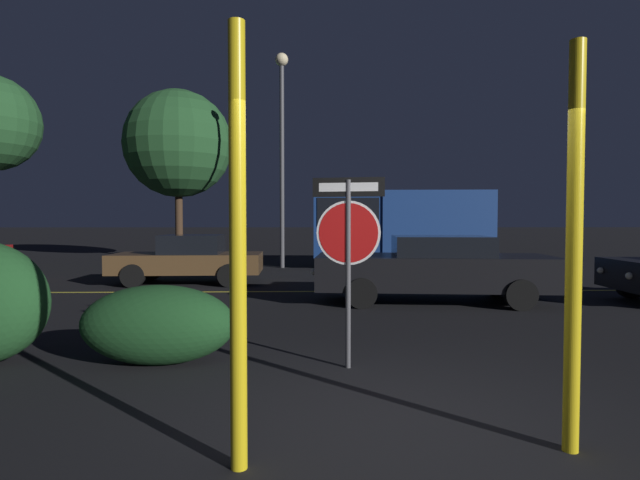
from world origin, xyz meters
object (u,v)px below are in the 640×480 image
stop_sign (348,234)px  passing_car_2 (435,268)px  delivery_truck (396,224)px  hedge_bush_1 (158,325)px  yellow_pole_left (238,248)px  yellow_pole_right (574,249)px  passing_car_1 (189,259)px  street_lamp (282,129)px  tree_0 (178,144)px

stop_sign → passing_car_2: stop_sign is taller
stop_sign → delivery_truck: size_ratio=0.34×
hedge_bush_1 → yellow_pole_left: bearing=-62.8°
yellow_pole_right → passing_car_2: (0.73, 6.76, -0.78)m
delivery_truck → passing_car_1: bearing=129.1°
passing_car_2 → passing_car_1: bearing=66.6°
stop_sign → passing_car_2: bearing=76.5°
delivery_truck → passing_car_2: bearing=179.9°
yellow_pole_right → hedge_bush_1: yellow_pole_right is taller
passing_car_1 → street_lamp: (2.31, 4.48, 4.33)m
hedge_bush_1 → passing_car_1: bearing=100.6°
hedge_bush_1 → delivery_truck: size_ratio=0.28×
yellow_pole_left → passing_car_2: bearing=65.7°
stop_sign → hedge_bush_1: size_ratio=1.21×
yellow_pole_left → yellow_pole_right: (2.41, 0.19, -0.02)m
hedge_bush_1 → delivery_truck: bearing=67.7°
stop_sign → street_lamp: street_lamp is taller
tree_0 → delivery_truck: bearing=-22.6°
yellow_pole_left → passing_car_1: bearing=105.0°
yellow_pole_right → passing_car_1: size_ratio=0.74×
street_lamp → yellow_pole_left: bearing=-88.3°
street_lamp → yellow_pole_right: bearing=-78.9°
yellow_pole_left → passing_car_2: 7.67m
passing_car_1 → tree_0: size_ratio=0.56×
hedge_bush_1 → yellow_pole_right: bearing=-32.2°
stop_sign → yellow_pole_left: (-0.94, -2.32, -0.04)m
passing_car_1 → passing_car_2: passing_car_2 is taller
passing_car_1 → tree_0: 9.58m
yellow_pole_right → street_lamp: (-2.84, 14.53, 3.49)m
yellow_pole_left → hedge_bush_1: bearing=117.2°
yellow_pole_right → passing_car_2: size_ratio=0.59×
tree_0 → yellow_pole_right: bearing=-67.6°
yellow_pole_left → delivery_truck: yellow_pole_left is taller
passing_car_1 → tree_0: bearing=14.7°
stop_sign → passing_car_1: (-3.68, 7.92, -0.89)m
yellow_pole_left → hedge_bush_1: 3.03m
passing_car_1 → stop_sign: bearing=-156.3°
yellow_pole_right → passing_car_2: bearing=83.8°
passing_car_1 → street_lamp: bearing=-28.6°
passing_car_1 → street_lamp: size_ratio=0.53×
delivery_truck → yellow_pole_left: bearing=169.9°
stop_sign → yellow_pole_left: 2.51m
delivery_truck → street_lamp: 5.36m
hedge_bush_1 → street_lamp: size_ratio=0.24×
yellow_pole_left → street_lamp: size_ratio=0.39×
street_lamp → tree_0: street_lamp is taller
stop_sign → street_lamp: size_ratio=0.28×
passing_car_1 → tree_0: (-2.35, 8.20, 4.35)m
yellow_pole_right → street_lamp: bearing=101.1°
yellow_pole_right → stop_sign: bearing=124.6°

